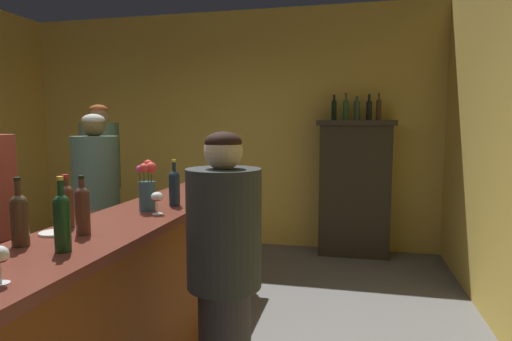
{
  "coord_description": "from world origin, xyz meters",
  "views": [
    {
      "loc": [
        1.63,
        -2.14,
        1.53
      ],
      "look_at": [
        0.95,
        0.86,
        1.21
      ],
      "focal_mm": 29.7,
      "sensor_mm": 36.0,
      "label": 1
    }
  ],
  "objects_px": {
    "display_bottle_center": "(357,109)",
    "patron_in_grey": "(101,181)",
    "wine_bottle_rose": "(66,204)",
    "wine_bottle_pinot": "(174,186)",
    "wine_bottle_merlot": "(19,217)",
    "wine_glass_rear": "(203,181)",
    "display_bottle_midleft": "(346,109)",
    "display_cabinet": "(355,185)",
    "bartender": "(224,276)",
    "flower_arrangement": "(147,187)",
    "wine_bottle_riesling": "(82,208)",
    "display_bottle_left": "(334,109)",
    "bar_counter": "(148,286)",
    "wine_glass_mid": "(157,198)",
    "display_bottle_midright": "(369,109)",
    "patron_in_navy": "(97,200)",
    "cheese_plate": "(55,233)",
    "wine_glass_front": "(205,174)",
    "display_bottle_right": "(379,108)",
    "wine_bottle_malbec": "(62,220)"
  },
  "relations": [
    {
      "from": "display_cabinet",
      "to": "wine_bottle_pinot",
      "type": "bearing_deg",
      "value": -115.77
    },
    {
      "from": "flower_arrangement",
      "to": "display_bottle_center",
      "type": "height_order",
      "value": "display_bottle_center"
    },
    {
      "from": "wine_glass_rear",
      "to": "patron_in_navy",
      "type": "height_order",
      "value": "patron_in_navy"
    },
    {
      "from": "wine_bottle_malbec",
      "to": "display_bottle_midright",
      "type": "distance_m",
      "value": 3.84
    },
    {
      "from": "wine_bottle_merlot",
      "to": "display_bottle_midright",
      "type": "height_order",
      "value": "display_bottle_midright"
    },
    {
      "from": "display_bottle_midleft",
      "to": "patron_in_grey",
      "type": "height_order",
      "value": "display_bottle_midleft"
    },
    {
      "from": "wine_glass_mid",
      "to": "display_bottle_left",
      "type": "height_order",
      "value": "display_bottle_left"
    },
    {
      "from": "wine_bottle_rose",
      "to": "patron_in_grey",
      "type": "bearing_deg",
      "value": 118.71
    },
    {
      "from": "display_bottle_center",
      "to": "patron_in_grey",
      "type": "height_order",
      "value": "display_bottle_center"
    },
    {
      "from": "wine_bottle_riesling",
      "to": "display_bottle_midleft",
      "type": "relative_size",
      "value": 0.94
    },
    {
      "from": "display_bottle_right",
      "to": "bartender",
      "type": "distance_m",
      "value": 3.44
    },
    {
      "from": "wine_bottle_pinot",
      "to": "bartender",
      "type": "xyz_separation_m",
      "value": [
        0.57,
        -0.74,
        -0.31
      ]
    },
    {
      "from": "flower_arrangement",
      "to": "cheese_plate",
      "type": "distance_m",
      "value": 0.68
    },
    {
      "from": "wine_bottle_pinot",
      "to": "wine_bottle_merlot",
      "type": "distance_m",
      "value": 1.08
    },
    {
      "from": "wine_bottle_rose",
      "to": "wine_glass_mid",
      "type": "relative_size",
      "value": 2.06
    },
    {
      "from": "display_bottle_left",
      "to": "wine_glass_rear",
      "type": "bearing_deg",
      "value": -111.94
    },
    {
      "from": "wine_bottle_rose",
      "to": "wine_glass_rear",
      "type": "distance_m",
      "value": 1.11
    },
    {
      "from": "display_cabinet",
      "to": "patron_in_navy",
      "type": "bearing_deg",
      "value": -140.79
    },
    {
      "from": "display_bottle_center",
      "to": "wine_bottle_rose",
      "type": "bearing_deg",
      "value": -115.29
    },
    {
      "from": "flower_arrangement",
      "to": "patron_in_grey",
      "type": "distance_m",
      "value": 2.02
    },
    {
      "from": "wine_bottle_merlot",
      "to": "wine_glass_front",
      "type": "xyz_separation_m",
      "value": [
        0.16,
        1.97,
        -0.02
      ]
    },
    {
      "from": "patron_in_grey",
      "to": "wine_glass_rear",
      "type": "bearing_deg",
      "value": 25.93
    },
    {
      "from": "wine_glass_front",
      "to": "display_bottle_center",
      "type": "bearing_deg",
      "value": 49.55
    },
    {
      "from": "display_cabinet",
      "to": "display_bottle_right",
      "type": "height_order",
      "value": "display_bottle_right"
    },
    {
      "from": "wine_bottle_rose",
      "to": "display_bottle_midleft",
      "type": "distance_m",
      "value": 3.5
    },
    {
      "from": "wine_bottle_pinot",
      "to": "display_bottle_midleft",
      "type": "distance_m",
      "value": 2.75
    },
    {
      "from": "flower_arrangement",
      "to": "display_bottle_right",
      "type": "height_order",
      "value": "display_bottle_right"
    },
    {
      "from": "display_bottle_midleft",
      "to": "bartender",
      "type": "relative_size",
      "value": 0.21
    },
    {
      "from": "wine_bottle_pinot",
      "to": "wine_glass_mid",
      "type": "bearing_deg",
      "value": -87.94
    },
    {
      "from": "bar_counter",
      "to": "wine_bottle_rose",
      "type": "relative_size",
      "value": 11.41
    },
    {
      "from": "wine_glass_mid",
      "to": "display_bottle_left",
      "type": "distance_m",
      "value": 2.97
    },
    {
      "from": "display_bottle_midright",
      "to": "patron_in_navy",
      "type": "xyz_separation_m",
      "value": [
        -2.36,
        -1.81,
        -0.84
      ]
    },
    {
      "from": "wine_bottle_malbec",
      "to": "patron_in_grey",
      "type": "bearing_deg",
      "value": 119.73
    },
    {
      "from": "display_bottle_midleft",
      "to": "wine_bottle_riesling",
      "type": "bearing_deg",
      "value": -110.03
    },
    {
      "from": "display_cabinet",
      "to": "patron_in_navy",
      "type": "height_order",
      "value": "patron_in_navy"
    },
    {
      "from": "display_bottle_right",
      "to": "bartender",
      "type": "height_order",
      "value": "display_bottle_right"
    },
    {
      "from": "display_bottle_left",
      "to": "display_bottle_midright",
      "type": "xyz_separation_m",
      "value": [
        0.4,
        0.0,
        -0.0
      ]
    },
    {
      "from": "flower_arrangement",
      "to": "wine_bottle_pinot",
      "type": "bearing_deg",
      "value": 62.29
    },
    {
      "from": "wine_glass_front",
      "to": "wine_bottle_pinot",
      "type": "bearing_deg",
      "value": -82.74
    },
    {
      "from": "bar_counter",
      "to": "wine_bottle_merlot",
      "type": "bearing_deg",
      "value": -100.85
    },
    {
      "from": "bar_counter",
      "to": "patron_in_grey",
      "type": "xyz_separation_m",
      "value": [
        -1.3,
        1.52,
        0.45
      ]
    },
    {
      "from": "wine_glass_rear",
      "to": "display_cabinet",
      "type": "bearing_deg",
      "value": 62.36
    },
    {
      "from": "wine_bottle_pinot",
      "to": "display_bottle_left",
      "type": "relative_size",
      "value": 1.04
    },
    {
      "from": "display_cabinet",
      "to": "bartender",
      "type": "distance_m",
      "value": 3.26
    },
    {
      "from": "display_cabinet",
      "to": "patron_in_grey",
      "type": "height_order",
      "value": "patron_in_grey"
    },
    {
      "from": "wine_bottle_rose",
      "to": "cheese_plate",
      "type": "relative_size",
      "value": 1.94
    },
    {
      "from": "patron_in_navy",
      "to": "bartender",
      "type": "relative_size",
      "value": 1.09
    },
    {
      "from": "wine_glass_mid",
      "to": "display_bottle_midright",
      "type": "distance_m",
      "value": 3.11
    },
    {
      "from": "wine_bottle_riesling",
      "to": "display_bottle_midleft",
      "type": "distance_m",
      "value": 3.54
    },
    {
      "from": "wine_bottle_merlot",
      "to": "patron_in_grey",
      "type": "xyz_separation_m",
      "value": [
        -1.14,
        2.38,
        -0.17
      ]
    }
  ]
}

